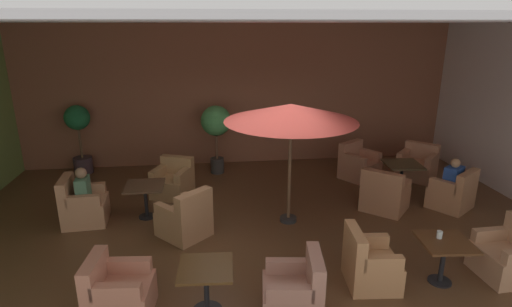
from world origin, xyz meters
The scene contains 24 objects.
ground_plane centered at (0.00, 0.00, -0.01)m, with size 11.33×8.08×0.02m, color brown.
wall_back_brick centered at (0.00, 4.00, 1.82)m, with size 11.33×0.08×3.64m, color brown.
ceiling_slab centered at (0.00, 0.00, 3.67)m, with size 11.33×8.08×0.06m, color silver.
cafe_table_front_left centered at (2.43, -1.89, 0.53)m, with size 0.75×0.75×0.67m.
armchair_front_left_north centered at (1.36, -1.80, 0.31)m, with size 0.76×0.78×0.86m.
armchair_front_left_east centered at (3.50, -1.85, 0.31)m, with size 0.77×0.80×0.87m.
cafe_table_front_right centered at (-2.10, 0.81, 0.54)m, with size 0.73×0.73×0.67m.
armchair_front_right_north centered at (-1.31, -0.05, 0.33)m, with size 1.06×1.06×0.91m.
armchair_front_right_east centered at (-1.66, 1.87, 0.31)m, with size 0.99×1.00×0.81m.
armchair_front_right_south centered at (-3.25, 0.73, 0.33)m, with size 0.82×0.79×0.91m.
cafe_table_mid_center centered at (3.39, 1.40, 0.54)m, with size 0.82×0.82×0.67m.
armchair_mid_center_north centered at (2.63, 0.55, 0.33)m, with size 1.12×1.11×0.89m.
armchair_mid_center_east centered at (4.05, 0.48, 0.32)m, with size 1.04×1.02×0.84m.
armchair_mid_center_south centered at (4.19, 2.22, 0.31)m, with size 1.13×1.13×0.82m.
armchair_mid_center_west centered at (2.75, 2.35, 0.33)m, with size 1.06×1.06×0.88m.
cafe_table_rear_right centered at (-0.96, -2.13, 0.50)m, with size 0.73×0.73×0.67m.
armchair_rear_right_north centered at (0.18, -2.28, 0.30)m, with size 0.84×0.82×0.84m.
armchair_rear_right_east centered at (-2.09, -2.02, 0.31)m, with size 0.84×0.77×0.81m.
patio_umbrella_tall_red centered at (0.61, 0.30, 2.10)m, with size 2.39×2.39×2.27m.
potted_tree_left_corner centered at (-0.64, 3.18, 1.23)m, with size 0.74×0.74×1.72m.
potted_tree_mid_left centered at (-4.01, 3.58, 1.09)m, with size 0.61×0.61×1.73m.
patron_blue_shirt centered at (4.02, 0.51, 0.70)m, with size 0.47×0.44×0.61m.
patron_by_window centered at (-3.20, 0.73, 0.74)m, with size 0.24×0.41×0.64m.
iced_drink_cup centered at (2.38, -1.80, 0.73)m, with size 0.08×0.08×0.11m, color white.
Camera 1 is at (-0.88, -6.70, 3.61)m, focal length 28.86 mm.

